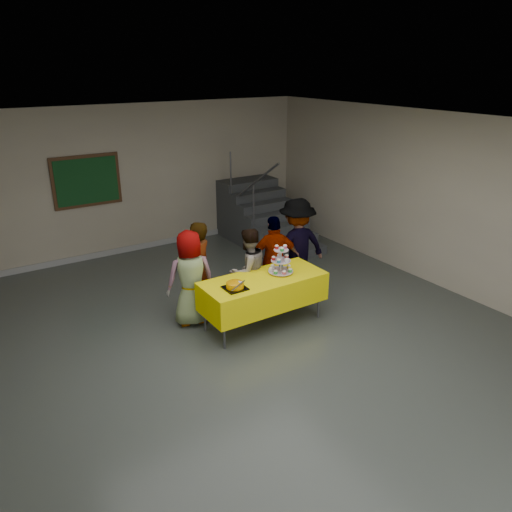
{
  "coord_description": "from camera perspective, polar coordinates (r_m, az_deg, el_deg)",
  "views": [
    {
      "loc": [
        -3.16,
        -4.76,
        3.75
      ],
      "look_at": [
        0.58,
        1.04,
        1.05
      ],
      "focal_mm": 35.0,
      "sensor_mm": 36.0,
      "label": 1
    }
  ],
  "objects": [
    {
      "name": "room_shell",
      "position": [
        5.96,
        0.65,
        5.57
      ],
      "size": [
        10.0,
        10.04,
        3.02
      ],
      "color": "#4C514C",
      "rests_on": "ground"
    },
    {
      "name": "bake_table",
      "position": [
        7.46,
        0.83,
        -4.01
      ],
      "size": [
        1.88,
        0.78,
        0.77
      ],
      "color": "#595960",
      "rests_on": "ground"
    },
    {
      "name": "cupcake_stand",
      "position": [
        7.48,
        2.86,
        -0.77
      ],
      "size": [
        0.38,
        0.38,
        0.44
      ],
      "color": "silver",
      "rests_on": "bake_table"
    },
    {
      "name": "bear_cake",
      "position": [
        7.0,
        -2.42,
        -3.32
      ],
      "size": [
        0.32,
        0.36,
        0.12
      ],
      "color": "black",
      "rests_on": "bake_table"
    },
    {
      "name": "schoolchild_a",
      "position": [
        7.5,
        -7.48,
        -2.53
      ],
      "size": [
        0.8,
        0.59,
        1.48
      ],
      "primitive_type": "imported",
      "rotation": [
        0.0,
        0.0,
        2.96
      ],
      "color": "slate",
      "rests_on": "ground"
    },
    {
      "name": "schoolchild_b",
      "position": [
        7.68,
        -6.68,
        -1.63
      ],
      "size": [
        0.67,
        0.57,
        1.54
      ],
      "primitive_type": "imported",
      "rotation": [
        0.0,
        0.0,
        3.57
      ],
      "color": "slate",
      "rests_on": "ground"
    },
    {
      "name": "schoolchild_c",
      "position": [
        7.81,
        -0.9,
        -1.7
      ],
      "size": [
        0.72,
        0.59,
        1.38
      ],
      "primitive_type": "imported",
      "rotation": [
        0.0,
        0.0,
        3.24
      ],
      "color": "slate",
      "rests_on": "ground"
    },
    {
      "name": "schoolchild_d",
      "position": [
        8.14,
        2.12,
        -0.41
      ],
      "size": [
        0.93,
        0.61,
        1.47
      ],
      "primitive_type": "imported",
      "rotation": [
        0.0,
        0.0,
        2.82
      ],
      "color": "slate",
      "rests_on": "ground"
    },
    {
      "name": "schoolchild_e",
      "position": [
        8.43,
        4.66,
        1.04
      ],
      "size": [
        1.13,
        0.71,
        1.67
      ],
      "primitive_type": "imported",
      "rotation": [
        0.0,
        0.0,
        3.05
      ],
      "color": "slate",
      "rests_on": "ground"
    },
    {
      "name": "staircase",
      "position": [
        11.14,
        0.57,
        4.33
      ],
      "size": [
        1.3,
        2.4,
        2.04
      ],
      "color": "#424447",
      "rests_on": "ground"
    },
    {
      "name": "noticeboard",
      "position": [
        10.24,
        -18.79,
        8.11
      ],
      "size": [
        1.3,
        0.05,
        1.0
      ],
      "color": "#472B16",
      "rests_on": "ground"
    }
  ]
}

